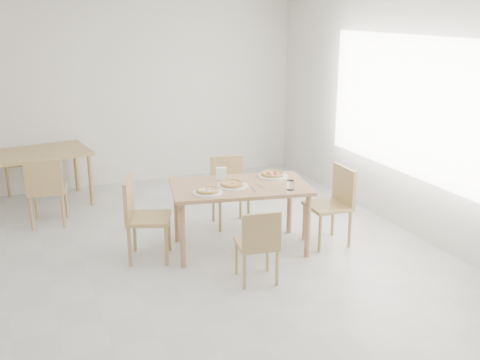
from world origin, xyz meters
name	(u,v)px	position (x,y,z in m)	size (l,w,h in m)	color
room	(413,107)	(2.98, 0.30, 1.50)	(7.28, 7.00, 7.00)	beige
main_table	(240,192)	(0.92, 0.51, 0.67)	(1.61, 1.11, 0.75)	tan
chair_south	(259,241)	(0.77, -0.32, 0.44)	(0.43, 0.43, 0.77)	tan
chair_north	(229,186)	(1.10, 1.30, 0.49)	(0.46, 0.46, 0.84)	tan
chair_west	(141,213)	(-0.14, 0.69, 0.52)	(0.57, 0.57, 0.90)	tan
chair_east	(334,200)	(1.98, 0.27, 0.52)	(0.45, 0.45, 0.89)	tan
plate_margherita	(232,186)	(0.83, 0.49, 0.76)	(0.33, 0.33, 0.02)	white
plate_mushroom	(207,192)	(0.50, 0.38, 0.76)	(0.31, 0.31, 0.02)	white
plate_pepperoni	(273,176)	(1.39, 0.67, 0.76)	(0.34, 0.34, 0.02)	white
pizza_margherita	(232,184)	(0.83, 0.49, 0.78)	(0.27, 0.27, 0.03)	tan
pizza_mushroom	(207,190)	(0.50, 0.38, 0.78)	(0.32, 0.32, 0.03)	tan
pizza_pepperoni	(273,174)	(1.39, 0.67, 0.78)	(0.32, 0.32, 0.03)	tan
tumbler_a	(290,185)	(1.35, 0.15, 0.80)	(0.08, 0.08, 0.10)	white
tumbler_b	(222,175)	(0.82, 0.79, 0.79)	(0.06, 0.06, 0.08)	white
napkin_holder	(221,174)	(0.80, 0.76, 0.82)	(0.14, 0.10, 0.14)	silver
fork_a	(261,186)	(1.10, 0.37, 0.75)	(0.02, 0.19, 0.01)	silver
fork_b	(254,190)	(0.99, 0.28, 0.75)	(0.02, 0.18, 0.01)	silver
second_table	(29,158)	(-1.12, 2.90, 0.67)	(1.64, 1.08, 0.75)	tan
chair_back_s	(46,187)	(-0.99, 2.06, 0.51)	(0.51, 0.51, 0.88)	tan
chair_back_n	(22,155)	(-1.20, 3.69, 0.53)	(0.50, 0.50, 0.92)	tan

